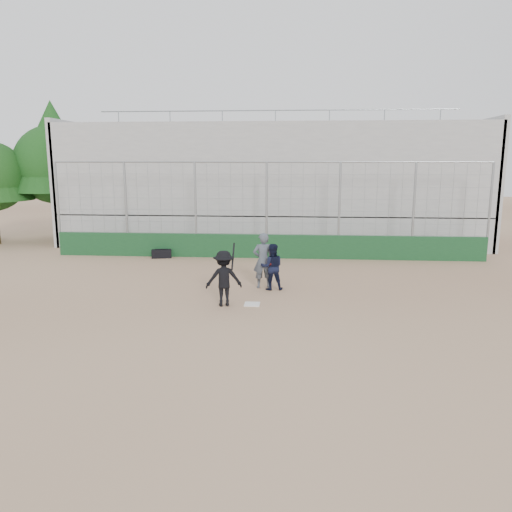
# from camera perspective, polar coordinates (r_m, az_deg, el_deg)

# --- Properties ---
(ground) EXTENTS (90.00, 90.00, 0.00)m
(ground) POSITION_cam_1_polar(r_m,az_deg,el_deg) (14.37, -0.45, -5.56)
(ground) COLOR #856248
(ground) RESTS_ON ground
(home_plate) EXTENTS (0.44, 0.44, 0.02)m
(home_plate) POSITION_cam_1_polar(r_m,az_deg,el_deg) (14.37, -0.45, -5.52)
(home_plate) COLOR white
(home_plate) RESTS_ON ground
(backstop) EXTENTS (18.10, 0.25, 4.04)m
(backstop) POSITION_cam_1_polar(r_m,az_deg,el_deg) (20.99, 1.21, 2.37)
(backstop) COLOR #123A1C
(backstop) RESTS_ON ground
(bleachers) EXTENTS (20.25, 6.70, 6.98)m
(bleachers) POSITION_cam_1_polar(r_m,az_deg,el_deg) (25.73, 1.89, 8.34)
(bleachers) COLOR #989898
(bleachers) RESTS_ON ground
(tree_left) EXTENTS (4.48, 4.48, 7.00)m
(tree_left) POSITION_cam_1_polar(r_m,az_deg,el_deg) (27.58, -22.13, 10.78)
(tree_left) COLOR #351E13
(tree_left) RESTS_ON ground
(batter_at_plate) EXTENTS (1.12, 0.83, 1.76)m
(batter_at_plate) POSITION_cam_1_polar(r_m,az_deg,el_deg) (14.11, -3.70, -2.56)
(batter_at_plate) COLOR black
(batter_at_plate) RESTS_ON ground
(catcher_crouched) EXTENTS (0.80, 0.66, 1.02)m
(catcher_crouched) POSITION_cam_1_polar(r_m,az_deg,el_deg) (15.85, 1.83, -2.10)
(catcher_crouched) COLOR black
(catcher_crouched) RESTS_ON ground
(umpire) EXTENTS (0.73, 0.55, 1.62)m
(umpire) POSITION_cam_1_polar(r_m,az_deg,el_deg) (16.04, 0.81, -0.84)
(umpire) COLOR #464E59
(umpire) RESTS_ON ground
(equipment_bag) EXTENTS (0.88, 0.52, 0.39)m
(equipment_bag) POSITION_cam_1_polar(r_m,az_deg,el_deg) (21.47, -10.74, 0.26)
(equipment_bag) COLOR black
(equipment_bag) RESTS_ON ground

